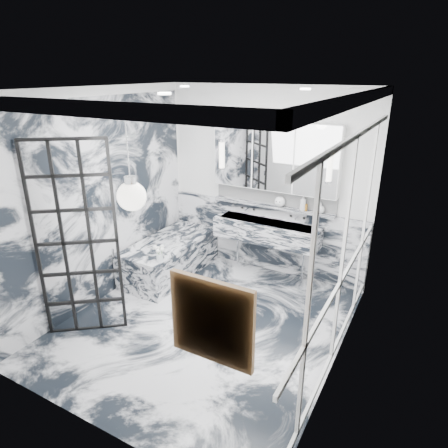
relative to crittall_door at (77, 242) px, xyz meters
The scene contains 25 objects.
floor 1.84m from the crittall_door, 33.27° to the left, with size 3.60×3.60×0.00m, color silver.
ceiling 2.17m from the crittall_door, 33.27° to the left, with size 3.60×3.60×0.00m, color white.
wall_back 2.85m from the crittall_door, 65.23° to the left, with size 3.60×3.60×0.00m, color white.
wall_front 1.59m from the crittall_door, 40.53° to the right, with size 3.60×3.60×0.00m, color white.
wall_left 0.91m from the crittall_door, 117.60° to the left, with size 3.60×3.60×0.00m, color white.
wall_right 2.91m from the crittall_door, 15.64° to the left, with size 3.60×3.60×0.00m, color white.
marble_clad_back 2.89m from the crittall_door, 65.01° to the left, with size 3.18×0.05×1.05m, color silver.
marble_clad_left 0.89m from the crittall_door, 116.73° to the left, with size 0.02×3.56×2.68m, color silver.
panel_molding 2.88m from the crittall_door, 15.75° to the left, with size 0.03×3.40×2.30m, color white.
soap_bottle_a 3.08m from the crittall_door, 53.94° to the left, with size 0.09×0.09×0.23m, color #8C5919.
soap_bottle_b 3.22m from the crittall_door, 50.76° to the left, with size 0.08×0.08×0.17m, color #4C4C51.
soap_bottle_c 3.24m from the crittall_door, 50.31° to the left, with size 0.12×0.12×0.16m, color silver.
face_pot 2.89m from the crittall_door, 59.54° to the left, with size 0.16×0.16×0.16m, color white.
amber_bottle 3.11m from the crittall_door, 53.23° to the left, with size 0.04×0.04×0.10m, color #8C5919.
flower_vase 1.21m from the crittall_door, 71.56° to the left, with size 0.09×0.09×0.12m, color silver.
crittall_door is the anchor object (origin of this frame).
artwork 2.56m from the crittall_door, 22.66° to the right, with size 0.49×0.05×0.49m, color #D05B15.
pendant_light 1.54m from the crittall_door, 17.75° to the right, with size 0.25×0.25×0.25m, color white.
trough_sink 2.73m from the crittall_door, 60.14° to the left, with size 1.60×0.45×0.30m, color silver.
ledge 2.84m from the crittall_door, 61.80° to the left, with size 1.90×0.14×0.04m, color silver.
subway_tile 2.89m from the crittall_door, 62.38° to the left, with size 1.90×0.03×0.23m, color white.
mirror_cabinet 2.92m from the crittall_door, 61.85° to the left, with size 1.90×0.16×1.00m, color white.
sconce_left 2.54m from the crittall_door, 77.80° to the left, with size 0.07×0.07×0.40m, color white.
sconce_right 3.30m from the crittall_door, 48.13° to the left, with size 0.07×0.07×0.40m, color white.
bathtub 1.90m from the crittall_door, 89.44° to the left, with size 0.75×1.65×0.55m, color silver.
Camera 1 is at (2.25, -3.59, 2.97)m, focal length 32.00 mm.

